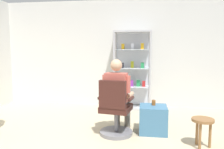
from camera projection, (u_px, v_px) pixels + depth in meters
name	position (u px, v px, depth m)	size (l,w,h in m)	color
back_wall	(117.00, 54.00, 5.78)	(6.00, 0.10, 2.70)	silver
display_cabinet_main	(132.00, 70.00, 5.53)	(0.90, 0.45, 1.90)	#B7B7BC
office_chair	(115.00, 113.00, 3.76)	(0.60, 0.56, 0.96)	slate
seated_shopkeeper	(118.00, 92.00, 3.88)	(0.53, 0.60, 1.29)	slate
storage_crate	(153.00, 119.00, 3.91)	(0.47, 0.45, 0.47)	teal
tea_glass	(154.00, 103.00, 3.95)	(0.07, 0.07, 0.09)	brown
wooden_stool	(203.00, 124.00, 3.30)	(0.32, 0.32, 0.44)	olive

